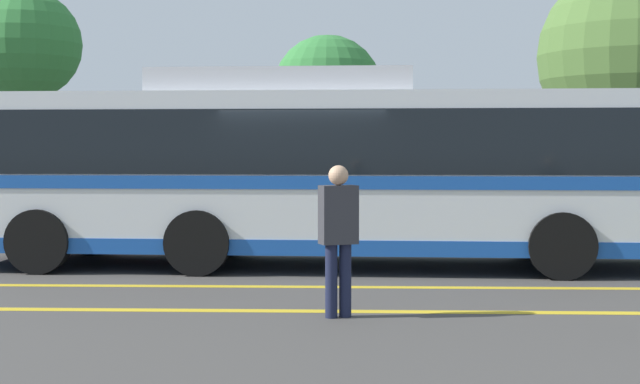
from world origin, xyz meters
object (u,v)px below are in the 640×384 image
at_px(parked_car_1, 109,204).
at_px(pedestrian_0, 338,231).
at_px(tree_1, 327,91).
at_px(tree_2, 26,45).
at_px(tree_3, 633,55).
at_px(transit_bus, 319,168).

height_order(parked_car_1, pedestrian_0, pedestrian_0).
bearing_deg(pedestrian_0, tree_1, 71.12).
distance_m(parked_car_1, tree_1, 7.01).
bearing_deg(tree_1, pedestrian_0, -87.92).
height_order(pedestrian_0, tree_1, tree_1).
height_order(tree_1, tree_2, tree_2).
bearing_deg(parked_car_1, tree_2, 33.97).
bearing_deg(parked_car_1, tree_3, -69.47).
bearing_deg(parked_car_1, transit_bus, -131.88).
bearing_deg(parked_car_1, tree_1, -43.62).
height_order(parked_car_1, tree_3, tree_3).
xyz_separation_m(transit_bus, tree_3, (7.75, 8.72, 2.70)).
bearing_deg(tree_3, pedestrian_0, -119.31).
height_order(parked_car_1, tree_1, tree_1).
bearing_deg(tree_1, parked_car_1, -134.59).
distance_m(transit_bus, tree_3, 11.97).
relative_size(pedestrian_0, tree_1, 0.36).
bearing_deg(pedestrian_0, tree_3, 39.73).
xyz_separation_m(tree_1, tree_3, (7.85, -0.20, 0.87)).
height_order(pedestrian_0, tree_2, tree_2).
relative_size(tree_2, tree_3, 0.95).
distance_m(tree_1, tree_3, 7.90).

